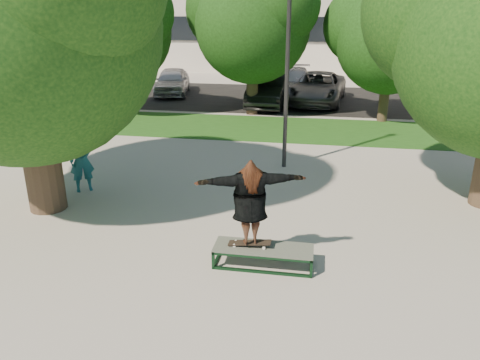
% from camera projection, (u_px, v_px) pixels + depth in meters
% --- Properties ---
extents(ground, '(120.00, 120.00, 0.00)m').
position_uv_depth(ground, '(213.00, 242.00, 9.43)').
color(ground, '#A19D94').
rests_on(ground, ground).
extents(grass_strip, '(30.00, 4.00, 0.02)m').
position_uv_depth(grass_strip, '(294.00, 129.00, 18.03)').
color(grass_strip, '#1B4A15').
rests_on(grass_strip, ground).
extents(asphalt_strip, '(40.00, 8.00, 0.01)m').
position_uv_depth(asphalt_strip, '(282.00, 98.00, 24.20)').
color(asphalt_strip, black).
rests_on(asphalt_strip, ground).
extents(tree_left, '(6.96, 5.95, 7.12)m').
position_uv_depth(tree_left, '(17.00, 9.00, 9.58)').
color(tree_left, '#38281E').
rests_on(tree_left, ground).
extents(bg_tree_left, '(5.28, 4.51, 5.77)m').
position_uv_depth(bg_tree_left, '(117.00, 25.00, 19.40)').
color(bg_tree_left, '#38281E').
rests_on(bg_tree_left, ground).
extents(bg_tree_mid, '(5.76, 4.92, 6.24)m').
position_uv_depth(bg_tree_mid, '(251.00, 18.00, 19.35)').
color(bg_tree_mid, '#38281E').
rests_on(bg_tree_mid, ground).
extents(bg_tree_right, '(5.04, 4.31, 5.43)m').
position_uv_depth(bg_tree_right, '(389.00, 33.00, 18.18)').
color(bg_tree_right, '#38281E').
rests_on(bg_tree_right, ground).
extents(lamppost, '(0.25, 0.15, 6.11)m').
position_uv_depth(lamppost, '(288.00, 57.00, 12.78)').
color(lamppost, '#2D2D30').
rests_on(lamppost, ground).
extents(grind_box, '(1.80, 0.60, 0.38)m').
position_uv_depth(grind_box, '(263.00, 256.00, 8.53)').
color(grind_box, black).
rests_on(grind_box, ground).
extents(skater_rig, '(2.01, 1.08, 1.66)m').
position_uv_depth(skater_rig, '(250.00, 202.00, 8.20)').
color(skater_rig, white).
rests_on(skater_rig, grind_box).
extents(bystander, '(0.72, 0.67, 1.65)m').
position_uv_depth(bystander, '(82.00, 160.00, 11.80)').
color(bystander, '#1C606B').
rests_on(bystander, ground).
extents(car_silver_a, '(2.40, 4.36, 1.41)m').
position_uv_depth(car_silver_a, '(172.00, 81.00, 24.98)').
color(car_silver_a, '#B5B4B9').
rests_on(car_silver_a, asphalt_strip).
extents(car_dark, '(1.68, 4.65, 1.52)m').
position_uv_depth(car_dark, '(268.00, 90.00, 22.09)').
color(car_dark, black).
rests_on(car_dark, asphalt_strip).
extents(car_grey, '(2.99, 5.52, 1.47)m').
position_uv_depth(car_grey, '(317.00, 88.00, 22.73)').
color(car_grey, '#58595D').
rests_on(car_grey, asphalt_strip).
extents(car_silver_b, '(2.37, 5.30, 1.51)m').
position_uv_depth(car_silver_b, '(293.00, 84.00, 23.83)').
color(car_silver_b, '#B1B1B6').
rests_on(car_silver_b, asphalt_strip).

